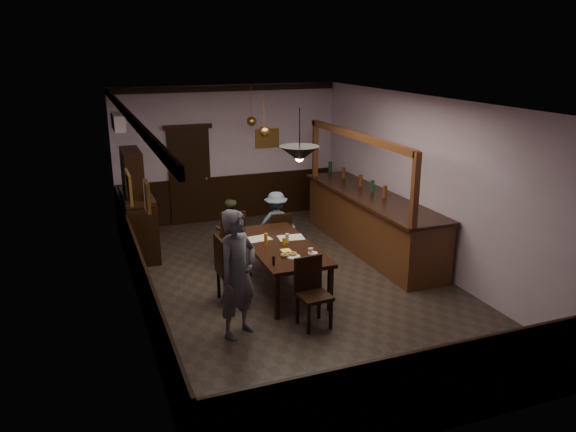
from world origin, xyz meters
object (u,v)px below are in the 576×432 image
dining_table (281,248)px  chair_near (312,289)px  person_seated_left (230,229)px  bar_counter (371,220)px  soda_can (284,242)px  person_seated_right (276,223)px  coffee_cup (311,250)px  pendant_brass_mid (264,131)px  sideboard (138,213)px  pendant_iron (299,154)px  chair_far_left (233,235)px  chair_side (227,266)px  pendant_brass_far (252,121)px  chair_far_right (280,233)px  person_standing (238,274)px

dining_table → chair_near: chair_near is taller
person_seated_left → bar_counter: (2.67, -0.47, 0.01)m
chair_near → bar_counter: (2.27, 2.40, 0.04)m
dining_table → soda_can: 0.14m
person_seated_right → coffee_cup: 2.10m
dining_table → pendant_brass_mid: 2.46m
person_seated_right → coffee_cup: bearing=95.5°
dining_table → person_seated_left: (-0.43, 1.56, -0.11)m
chair_near → sideboard: (-1.93, 3.75, 0.26)m
chair_near → person_seated_right: 2.91m
person_seated_left → bar_counter: size_ratio=0.28×
bar_counter → pendant_iron: bearing=-140.1°
bar_counter → pendant_iron: pendant_iron is taller
dining_table → chair_far_left: (-0.44, 1.27, -0.12)m
dining_table → chair_far_left: 1.35m
chair_side → sideboard: size_ratio=0.53×
chair_side → person_seated_right: size_ratio=0.88×
pendant_brass_far → dining_table: bearing=-99.7°
soda_can → pendant_iron: size_ratio=0.16×
chair_far_right → pendant_brass_mid: bearing=-71.5°
chair_far_left → sideboard: sideboard is taller
chair_near → pendant_brass_mid: size_ratio=1.22×
person_seated_left → pendant_iron: 2.99m
dining_table → sideboard: 3.13m
chair_far_left → bar_counter: bar_counter is taller
chair_far_left → sideboard: size_ratio=0.51×
chair_far_right → person_seated_left: (-0.89, 0.29, 0.09)m
person_seated_right → pendant_brass_far: (0.08, 1.69, 1.70)m
person_seated_left → pendant_iron: (0.42, -2.36, 1.79)m
soda_can → bar_counter: 2.50m
person_standing → soda_can: person_standing is taller
bar_counter → pendant_brass_far: (-1.69, 2.15, 1.71)m
sideboard → person_seated_right: bearing=-20.1°
chair_far_right → sideboard: 2.70m
dining_table → person_standing: (-1.07, -1.23, 0.20)m
dining_table → chair_near: bearing=-91.2°
chair_far_left → pendant_brass_far: pendant_brass_far is taller
dining_table → bar_counter: (2.24, 1.09, -0.10)m
dining_table → chair_far_right: 1.37m
bar_counter → pendant_brass_far: 3.23m
soda_can → chair_far_right: bearing=72.4°
coffee_cup → pendant_iron: pendant_iron is taller
chair_far_left → coffee_cup: size_ratio=12.86×
chair_far_left → chair_side: bearing=81.0°
person_seated_right → chair_side: bearing=61.4°
bar_counter → person_seated_left: bearing=170.0°
chair_near → bar_counter: size_ratio=0.24×
soda_can → pendant_brass_mid: 2.42m
person_seated_right → bar_counter: size_ratio=0.29×
chair_side → soda_can: (0.98, 0.13, 0.23)m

